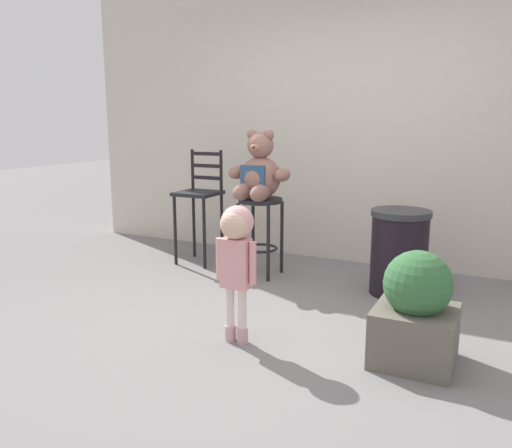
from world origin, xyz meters
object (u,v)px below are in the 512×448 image
planter_with_shrub (416,312)px  bar_chair_empty (200,199)px  trash_bin (399,252)px  bar_stool_with_teddy (260,220)px  teddy_bear (259,174)px  child_walking (236,244)px

planter_with_shrub → bar_chair_empty: bearing=150.1°
trash_bin → bar_chair_empty: bar_chair_empty is taller
bar_stool_with_teddy → teddy_bear: (0.00, -0.03, 0.43)m
bar_stool_with_teddy → bar_chair_empty: size_ratio=0.64×
teddy_bear → trash_bin: (1.26, 0.05, -0.60)m
teddy_bear → planter_with_shrub: 2.09m
bar_stool_with_teddy → teddy_bear: size_ratio=1.17×
bar_chair_empty → planter_with_shrub: bar_chair_empty is taller
planter_with_shrub → teddy_bear: bearing=143.7°
child_walking → trash_bin: child_walking is taller
trash_bin → child_walking: bearing=-117.7°
trash_bin → planter_with_shrub: (0.34, -1.22, -0.04)m
bar_chair_empty → planter_with_shrub: size_ratio=1.65×
bar_chair_empty → bar_stool_with_teddy: bearing=-10.7°
child_walking → planter_with_shrub: bearing=-94.7°
planter_with_shrub → bar_stool_with_teddy: bearing=143.0°
trash_bin → bar_stool_with_teddy: bearing=-179.3°
child_walking → bar_chair_empty: (-1.26, 1.55, -0.00)m
teddy_bear → bar_chair_empty: bearing=167.1°
teddy_bear → planter_with_shrub: bearing=-36.3°
bar_chair_empty → planter_with_shrub: bearing=-29.9°
trash_bin → planter_with_shrub: trash_bin is taller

